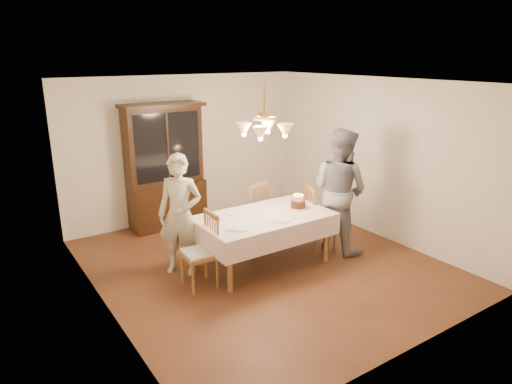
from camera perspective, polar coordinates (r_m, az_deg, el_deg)
ground at (r=6.75m, az=0.96°, el=-8.97°), size 5.00×5.00×0.00m
room_shell at (r=6.23m, az=1.03°, el=4.24°), size 5.00×5.00×5.00m
dining_table at (r=6.48m, az=0.99°, el=-3.53°), size 1.90×1.10×0.76m
china_hutch at (r=8.05m, az=-11.29°, el=2.89°), size 1.38×0.54×2.16m
chair_far_side at (r=7.43m, az=-0.66°, el=-2.78°), size 0.51×0.49×1.00m
chair_left_end at (r=6.02m, az=-7.06°, el=-7.70°), size 0.44×0.46×1.00m
chair_right_end at (r=7.25m, az=8.00°, el=-3.45°), size 0.54×0.55×1.00m
elderly_woman at (r=6.30m, az=-9.47°, el=-2.83°), size 0.73×0.72×1.69m
adult_in_grey at (r=7.06m, az=10.37°, el=0.21°), size 0.88×1.04×1.90m
birthday_cake at (r=6.75m, az=5.28°, el=-1.55°), size 0.30×0.30×0.21m
place_setting_near_left at (r=5.97m, az=-1.92°, el=-4.53°), size 0.39×0.24×0.02m
place_setting_near_right at (r=6.29m, az=3.48°, el=-3.43°), size 0.40×0.25×0.02m
place_setting_far_left at (r=6.39m, az=-4.82°, el=-3.11°), size 0.39×0.25×0.02m
chandelier at (r=6.15m, az=1.05°, el=7.83°), size 0.62×0.62×0.73m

